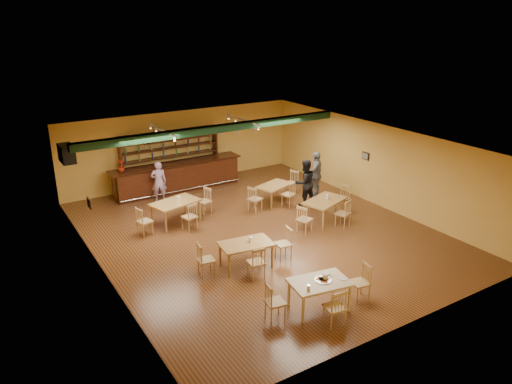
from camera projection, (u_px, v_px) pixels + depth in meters
floor at (259, 232)px, 15.82m from camera, size 12.00×12.00×0.00m
ceiling_beam at (217, 129)px, 17.07m from camera, size 10.00×0.30×0.25m
track_rail_left at (162, 130)px, 16.63m from camera, size 0.05×2.50×0.05m
track_rail_right at (243, 120)px, 18.22m from camera, size 0.05×2.50×0.05m
ac_unit at (67, 153)px, 15.99m from camera, size 0.34×0.70×0.48m
picture_left at (89, 203)px, 13.57m from camera, size 0.04×0.34×0.28m
picture_right at (366, 156)px, 18.10m from camera, size 0.04×0.34×0.28m
bar_counter at (178, 176)px, 19.44m from camera, size 5.33×0.85×1.13m
back_bar_hutch at (171, 159)px, 19.74m from camera, size 4.12×0.40×2.28m
poinsettia at (121, 166)px, 18.06m from camera, size 0.34×0.34×0.47m
dining_table_a at (176, 213)px, 16.35m from camera, size 1.75×1.30×0.79m
dining_table_b at (274, 193)px, 18.24m from camera, size 1.56×1.22×0.68m
dining_table_c at (246, 255)px, 13.56m from camera, size 1.53×1.04×0.72m
dining_table_d at (324, 210)px, 16.56m from camera, size 1.74×1.36×0.76m
near_table at (319, 295)px, 11.58m from camera, size 1.51×1.11×0.74m
pizza_tray at (323, 280)px, 11.50m from camera, size 0.55×0.55×0.01m
parmesan_shaker at (309, 287)px, 11.10m from camera, size 0.09×0.09×0.11m
napkin_stack at (326, 273)px, 11.78m from camera, size 0.24×0.22×0.03m
pizza_server at (327, 277)px, 11.61m from camera, size 0.33×0.15×0.00m
side_plate at (343, 279)px, 11.57m from camera, size 0.25×0.25×0.01m
patron_bar at (159, 182)px, 18.16m from camera, size 0.66×0.53×1.56m
patron_right_a at (305, 183)px, 17.82m from camera, size 0.86×0.69×1.71m
patron_right_b at (316, 174)px, 18.57m from camera, size 1.12×0.98×1.81m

